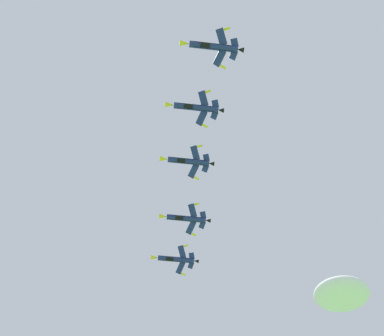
{
  "coord_description": "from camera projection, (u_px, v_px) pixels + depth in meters",
  "views": [
    {
      "loc": [
        0.49,
        -1.61,
        1.72
      ],
      "look_at": [
        -0.32,
        114.72,
        136.61
      ],
      "focal_mm": 57.66,
      "sensor_mm": 36.0,
      "label": 1
    }
  ],
  "objects": [
    {
      "name": "fighter_jet_right_wing",
      "position": [
        187.0,
        161.0,
        178.55
      ],
      "size": [
        15.95,
        8.17,
        6.87
      ],
      "rotation": [
        0.0,
        0.74,
        1.7
      ],
      "color": "navy"
    },
    {
      "name": "fighter_jet_right_outer",
      "position": [
        175.0,
        259.0,
        204.09
      ],
      "size": [
        15.95,
        7.89,
        7.17
      ],
      "rotation": [
        0.0,
        0.78,
        1.7
      ],
      "color": "navy"
    },
    {
      "name": "fighter_jet_left_wing",
      "position": [
        195.0,
        107.0,
        165.37
      ],
      "size": [
        15.95,
        7.85,
        7.22
      ],
      "rotation": [
        0.0,
        0.78,
        1.7
      ],
      "color": "navy"
    },
    {
      "name": "cloud_near_formation",
      "position": [
        342.0,
        294.0,
        408.38
      ],
      "size": [
        37.4,
        32.94,
        16.58
      ],
      "primitive_type": "ellipsoid",
      "color": "white"
    },
    {
      "name": "fighter_jet_lead",
      "position": [
        212.0,
        47.0,
        151.43
      ],
      "size": [
        15.95,
        8.41,
        6.59
      ],
      "rotation": [
        0.0,
        0.7,
        1.7
      ],
      "color": "navy"
    },
    {
      "name": "fighter_jet_left_outer",
      "position": [
        185.0,
        218.0,
        189.12
      ],
      "size": [
        15.95,
        8.15,
        6.9
      ],
      "rotation": [
        0.0,
        0.74,
        1.7
      ],
      "color": "navy"
    }
  ]
}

